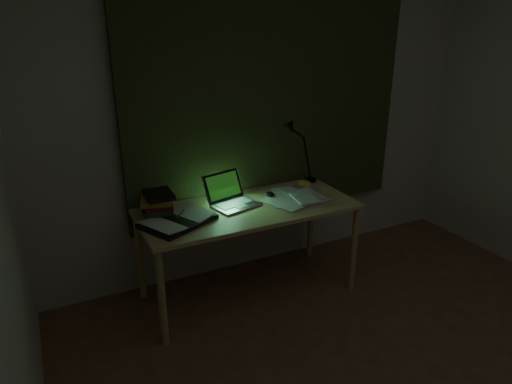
% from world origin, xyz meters
% --- Properties ---
extents(wall_back, '(3.50, 0.00, 2.50)m').
position_xyz_m(wall_back, '(0.00, 2.00, 1.25)').
color(wall_back, beige).
rests_on(wall_back, ground).
extents(curtain, '(2.20, 0.06, 2.00)m').
position_xyz_m(curtain, '(0.00, 1.96, 1.45)').
color(curtain, '#272D16').
rests_on(curtain, wall_back).
extents(desk, '(1.47, 0.64, 0.67)m').
position_xyz_m(desk, '(-0.36, 1.60, 0.34)').
color(desk, tan).
rests_on(desk, floor).
extents(laptop, '(0.38, 0.40, 0.22)m').
position_xyz_m(laptop, '(-0.43, 1.65, 0.78)').
color(laptop, '#B2B1B6').
rests_on(laptop, desk).
extents(open_textbook, '(0.51, 0.46, 0.04)m').
position_xyz_m(open_textbook, '(-0.87, 1.56, 0.69)').
color(open_textbook, silver).
rests_on(open_textbook, desk).
extents(book_stack, '(0.23, 0.26, 0.15)m').
position_xyz_m(book_stack, '(-0.94, 1.75, 0.75)').
color(book_stack, silver).
rests_on(book_stack, desk).
extents(loose_papers, '(0.39, 0.41, 0.02)m').
position_xyz_m(loose_papers, '(-0.01, 1.54, 0.68)').
color(loose_papers, white).
rests_on(loose_papers, desk).
extents(mouse, '(0.07, 0.10, 0.03)m').
position_xyz_m(mouse, '(-0.14, 1.70, 0.69)').
color(mouse, black).
rests_on(mouse, desk).
extents(sticky_yellow, '(0.10, 0.10, 0.02)m').
position_xyz_m(sticky_yellow, '(0.22, 1.82, 0.68)').
color(sticky_yellow, '#FFF535').
rests_on(sticky_yellow, desk).
extents(sticky_pink, '(0.09, 0.09, 0.02)m').
position_xyz_m(sticky_pink, '(0.12, 1.75, 0.68)').
color(sticky_pink, '#E4588B').
rests_on(sticky_pink, desk).
extents(desk_lamp, '(0.36, 0.29, 0.51)m').
position_xyz_m(desk_lamp, '(0.30, 1.86, 0.92)').
color(desk_lamp, black).
rests_on(desk_lamp, desk).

